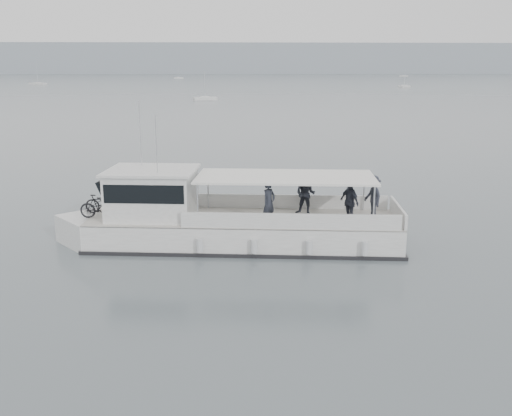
{
  "coord_description": "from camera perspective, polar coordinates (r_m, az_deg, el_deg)",
  "views": [
    {
      "loc": [
        1.74,
        -21.69,
        7.39
      ],
      "look_at": [
        2.74,
        1.45,
        1.6
      ],
      "focal_mm": 40.0,
      "sensor_mm": 36.0,
      "label": 1
    }
  ],
  "objects": [
    {
      "name": "ground",
      "position": [
        22.98,
        -6.72,
        -4.82
      ],
      "size": [
        1400.0,
        1400.0,
        0.0
      ],
      "primitive_type": "plane",
      "color": "#505A5E",
      "rests_on": "ground"
    },
    {
      "name": "headland",
      "position": [
        581.73,
        -2.73,
        14.67
      ],
      "size": [
        1400.0,
        90.0,
        28.0
      ],
      "primitive_type": "cube",
      "color": "#939EA8",
      "rests_on": "ground"
    },
    {
      "name": "tour_boat",
      "position": [
        24.14,
        -4.23,
        -1.32
      ],
      "size": [
        14.83,
        4.93,
        6.17
      ],
      "rotation": [
        0.0,
        0.0,
        -0.1
      ],
      "color": "white",
      "rests_on": "ground"
    },
    {
      "name": "moored_fleet",
      "position": [
        222.33,
        -9.41,
        12.04
      ],
      "size": [
        421.97,
        350.58,
        9.46
      ],
      "color": "white",
      "rests_on": "ground"
    }
  ]
}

